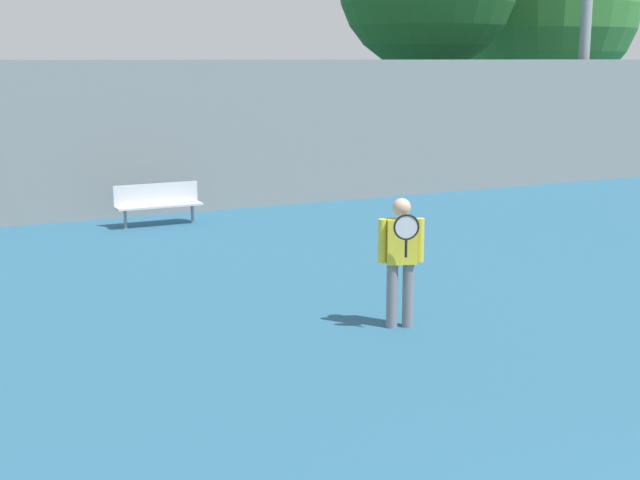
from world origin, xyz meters
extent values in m
cylinder|color=slate|center=(0.90, 6.73, 0.40)|extent=(0.14, 0.14, 0.80)
cylinder|color=slate|center=(1.09, 6.66, 0.40)|extent=(0.14, 0.14, 0.80)
cube|color=yellow|center=(1.00, 6.69, 1.08)|extent=(0.41, 0.31, 0.55)
cylinder|color=yellow|center=(0.78, 6.77, 1.09)|extent=(0.10, 0.10, 0.54)
cylinder|color=yellow|center=(1.22, 6.62, 1.09)|extent=(0.10, 0.10, 0.54)
sphere|color=#DBAD89|center=(1.00, 6.69, 1.50)|extent=(0.22, 0.22, 0.22)
cylinder|color=black|center=(0.90, 6.43, 1.05)|extent=(0.03, 0.03, 0.22)
torus|color=black|center=(0.90, 6.43, 1.31)|extent=(0.30, 0.13, 0.31)
cylinder|color=silver|center=(0.90, 6.43, 1.31)|extent=(0.25, 0.10, 0.27)
cube|color=silver|center=(0.31, 14.62, 0.40)|extent=(1.70, 0.40, 0.04)
cylinder|color=gray|center=(-0.37, 14.62, 0.19)|extent=(0.06, 0.06, 0.38)
cylinder|color=gray|center=(0.99, 14.62, 0.19)|extent=(0.06, 0.06, 0.38)
cube|color=silver|center=(0.31, 14.80, 0.62)|extent=(1.70, 0.04, 0.40)
cube|color=gray|center=(0.00, 15.89, 1.61)|extent=(29.76, 0.06, 3.22)
cylinder|color=brown|center=(15.61, 21.41, 1.28)|extent=(0.53, 0.53, 2.56)
sphere|color=#387A33|center=(15.61, 21.41, 4.97)|extent=(6.02, 6.02, 6.02)
cylinder|color=brown|center=(9.56, 19.29, 1.70)|extent=(0.38, 0.38, 3.39)
camera|label=1|loc=(-4.61, -2.31, 3.25)|focal=50.00mm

